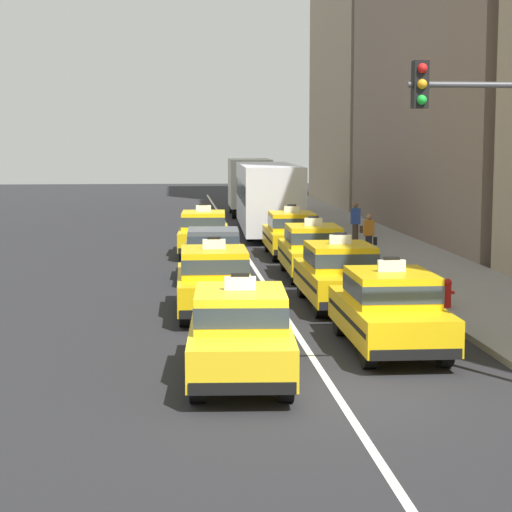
# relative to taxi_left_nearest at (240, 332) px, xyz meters

# --- Properties ---
(ground_plane) EXTENTS (160.00, 160.00, 0.00)m
(ground_plane) POSITION_rel_taxi_left_nearest_xyz_m (1.56, -1.35, -0.88)
(ground_plane) COLOR #232326
(lane_stripe_left_right) EXTENTS (0.14, 80.00, 0.01)m
(lane_stripe_left_right) POSITION_rel_taxi_left_nearest_xyz_m (1.56, 18.65, -0.87)
(lane_stripe_left_right) COLOR silver
(lane_stripe_left_right) RESTS_ON ground
(sidewalk_curb) EXTENTS (4.00, 90.00, 0.15)m
(sidewalk_curb) POSITION_rel_taxi_left_nearest_xyz_m (7.16, 13.65, -0.80)
(sidewalk_curb) COLOR gray
(sidewalk_curb) RESTS_ON ground
(taxi_left_nearest) EXTENTS (2.05, 4.65, 1.96)m
(taxi_left_nearest) POSITION_rel_taxi_left_nearest_xyz_m (0.00, 0.00, 0.00)
(taxi_left_nearest) COLOR black
(taxi_left_nearest) RESTS_ON ground
(taxi_left_second) EXTENTS (1.87, 4.58, 1.96)m
(taxi_left_second) POSITION_rel_taxi_left_nearest_xyz_m (-0.19, 6.42, 0.00)
(taxi_left_second) COLOR black
(taxi_left_second) RESTS_ON ground
(sedan_left_third) EXTENTS (1.92, 4.36, 1.58)m
(sedan_left_third) POSITION_rel_taxi_left_nearest_xyz_m (0.05, 12.46, -0.03)
(sedan_left_third) COLOR black
(sedan_left_third) RESTS_ON ground
(taxi_left_fourth) EXTENTS (2.04, 4.64, 1.96)m
(taxi_left_fourth) POSITION_rel_taxi_left_nearest_xyz_m (-0.04, 18.69, 0.00)
(taxi_left_fourth) COLOR black
(taxi_left_fourth) RESTS_ON ground
(taxi_right_nearest) EXTENTS (1.84, 4.57, 1.96)m
(taxi_right_nearest) POSITION_rel_taxi_left_nearest_xyz_m (3.23, 2.08, 0.00)
(taxi_right_nearest) COLOR black
(taxi_right_nearest) RESTS_ON ground
(taxi_right_second) EXTENTS (1.83, 4.56, 1.96)m
(taxi_right_second) POSITION_rel_taxi_left_nearest_xyz_m (3.10, 7.24, 0.00)
(taxi_right_second) COLOR black
(taxi_right_second) RESTS_ON ground
(taxi_right_third) EXTENTS (1.90, 4.59, 1.96)m
(taxi_right_third) POSITION_rel_taxi_left_nearest_xyz_m (3.21, 12.56, 0.00)
(taxi_right_third) COLOR black
(taxi_right_third) RESTS_ON ground
(taxi_right_fourth) EXTENTS (1.88, 4.58, 1.96)m
(taxi_right_fourth) POSITION_rel_taxi_left_nearest_xyz_m (3.21, 17.98, 0.00)
(taxi_right_fourth) COLOR black
(taxi_right_fourth) RESTS_ON ground
(bus_right_fifth) EXTENTS (2.88, 11.28, 3.22)m
(bus_right_fifth) POSITION_rel_taxi_left_nearest_xyz_m (3.20, 26.80, 0.94)
(bus_right_fifth) COLOR black
(bus_right_fifth) RESTS_ON ground
(box_truck_right_sixth) EXTENTS (2.43, 7.02, 3.27)m
(box_truck_right_sixth) POSITION_rel_taxi_left_nearest_xyz_m (3.23, 37.87, 0.90)
(box_truck_right_sixth) COLOR black
(box_truck_right_sixth) RESTS_ON ground
(pedestrian_near_crosswalk) EXTENTS (0.47, 0.24, 1.70)m
(pedestrian_near_crosswalk) POSITION_rel_taxi_left_nearest_xyz_m (6.07, 20.13, 0.12)
(pedestrian_near_crosswalk) COLOR #473828
(pedestrian_near_crosswalk) RESTS_ON sidewalk_curb
(pedestrian_mid_block) EXTENTS (0.47, 0.24, 1.56)m
(pedestrian_mid_block) POSITION_rel_taxi_left_nearest_xyz_m (5.79, 16.24, 0.05)
(pedestrian_mid_block) COLOR #23232D
(pedestrian_mid_block) RESTS_ON sidewalk_curb
(fire_hydrant) EXTENTS (0.36, 0.22, 0.73)m
(fire_hydrant) POSITION_rel_taxi_left_nearest_xyz_m (5.64, 6.08, -0.33)
(fire_hydrant) COLOR red
(fire_hydrant) RESTS_ON sidewalk_curb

